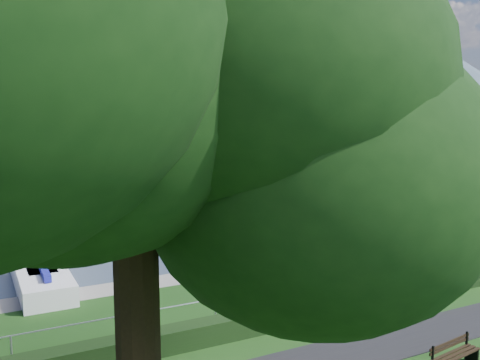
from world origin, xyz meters
TOP-DOWN VIEW (x-y plane):
  - path at (0.00, -3.00)m, footprint 160.00×2.00m
  - hedge at (0.00, -0.40)m, footprint 80.00×0.70m
  - fence at (0.00, 0.00)m, footprint 80.00×0.04m
  - docks at (0.00, 26.00)m, footprint 90.00×41.60m
  - bench_left at (-2.02, -5.05)m, footprint 1.84×0.67m
  - tree at (-11.63, -7.51)m, footprint 10.37×9.38m
  - crane at (4.06, 25.03)m, footprint 5.71×13.48m
  - cargo_ship_mid at (28.78, 220.56)m, footprint 96.58×23.33m
  - cargo_ship_east at (189.58, 181.70)m, footprint 96.69×31.37m
  - sailboat_fleet at (-3.40, 28.79)m, footprint 76.34×49.26m

SIDE VIEW (x-z plane):
  - docks at x=0.00m, z-range -0.34..-0.09m
  - path at x=0.00m, z-range -0.01..0.03m
  - hedge at x=0.00m, z-range 0.00..0.70m
  - bench_left at x=-2.02m, z-range -0.01..0.84m
  - fence at x=0.00m, z-range 1.18..1.22m
  - cargo_ship_mid at x=28.78m, z-range -7.17..14.33m
  - cargo_ship_east at x=189.58m, z-range -7.17..14.33m
  - crane at x=4.06m, z-range -5.85..16.50m
  - sailboat_fleet at x=-3.40m, z-range -1.31..11.97m
  - tree at x=-11.63m, z-range 1.89..12.79m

